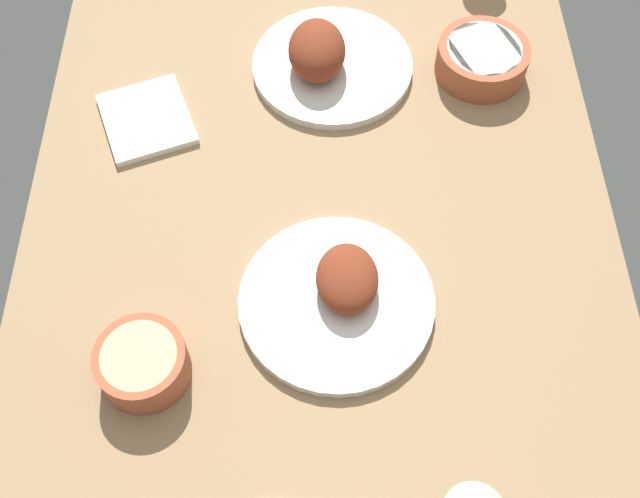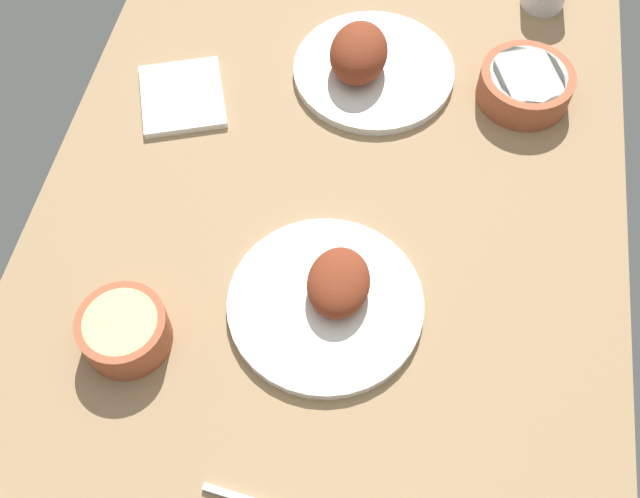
% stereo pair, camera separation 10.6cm
% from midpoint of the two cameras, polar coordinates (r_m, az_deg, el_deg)
% --- Properties ---
extents(dining_table, '(1.40, 0.90, 0.04)m').
position_cam_midpoint_polar(dining_table, '(1.13, 2.69, -1.26)').
color(dining_table, '#937551').
rests_on(dining_table, ground).
extents(plate_far_side, '(0.28, 0.28, 0.07)m').
position_cam_midpoint_polar(plate_far_side, '(1.06, 3.58, -3.97)').
color(plate_far_side, silver).
rests_on(plate_far_side, dining_table).
extents(plate_near_viewer, '(0.28, 0.28, 0.09)m').
position_cam_midpoint_polar(plate_near_viewer, '(1.31, 5.95, 13.73)').
color(plate_near_viewer, silver).
rests_on(plate_near_viewer, dining_table).
extents(bowl_cream, '(0.15, 0.15, 0.06)m').
position_cam_midpoint_polar(bowl_cream, '(1.33, 17.61, 11.66)').
color(bowl_cream, '#A35133').
rests_on(bowl_cream, dining_table).
extents(bowl_potatoes, '(0.12, 0.12, 0.06)m').
position_cam_midpoint_polar(bowl_potatoes, '(1.04, -11.84, -6.30)').
color(bowl_potatoes, '#A35133').
rests_on(bowl_potatoes, dining_table).
extents(folded_napkin, '(0.19, 0.18, 0.01)m').
position_cam_midpoint_polar(folded_napkin, '(1.30, -8.09, 11.24)').
color(folded_napkin, white).
rests_on(folded_napkin, dining_table).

